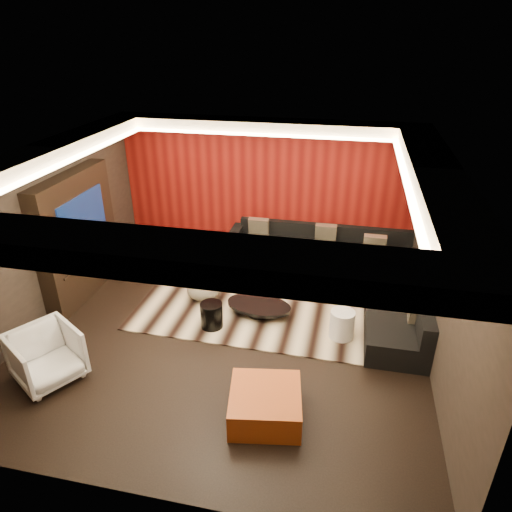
% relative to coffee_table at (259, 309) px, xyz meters
% --- Properties ---
extents(floor, '(6.00, 6.00, 0.02)m').
position_rel_coffee_table_xyz_m(floor, '(-0.37, -0.51, -0.12)').
color(floor, black).
rests_on(floor, ground).
extents(ceiling, '(6.00, 6.00, 0.02)m').
position_rel_coffee_table_xyz_m(ceiling, '(-0.37, -0.51, 2.70)').
color(ceiling, silver).
rests_on(ceiling, ground).
extents(wall_back, '(6.00, 0.02, 2.80)m').
position_rel_coffee_table_xyz_m(wall_back, '(-0.37, 2.50, 1.29)').
color(wall_back, black).
rests_on(wall_back, ground).
extents(wall_left, '(0.02, 6.00, 2.80)m').
position_rel_coffee_table_xyz_m(wall_left, '(-3.38, -0.51, 1.29)').
color(wall_left, black).
rests_on(wall_left, ground).
extents(wall_right, '(0.02, 6.00, 2.80)m').
position_rel_coffee_table_xyz_m(wall_right, '(2.64, -0.51, 1.29)').
color(wall_right, black).
rests_on(wall_right, ground).
extents(red_feature_wall, '(5.98, 0.05, 2.78)m').
position_rel_coffee_table_xyz_m(red_feature_wall, '(-0.37, 2.46, 1.29)').
color(red_feature_wall, '#6B0C0A').
rests_on(red_feature_wall, ground).
extents(soffit_back, '(6.00, 0.60, 0.22)m').
position_rel_coffee_table_xyz_m(soffit_back, '(-0.37, 2.19, 2.58)').
color(soffit_back, silver).
rests_on(soffit_back, ground).
extents(soffit_front, '(6.00, 0.60, 0.22)m').
position_rel_coffee_table_xyz_m(soffit_front, '(-0.37, -3.21, 2.58)').
color(soffit_front, silver).
rests_on(soffit_front, ground).
extents(soffit_left, '(0.60, 4.80, 0.22)m').
position_rel_coffee_table_xyz_m(soffit_left, '(-3.07, -0.51, 2.58)').
color(soffit_left, silver).
rests_on(soffit_left, ground).
extents(soffit_right, '(0.60, 4.80, 0.22)m').
position_rel_coffee_table_xyz_m(soffit_right, '(2.33, -0.51, 2.58)').
color(soffit_right, silver).
rests_on(soffit_right, ground).
extents(cove_back, '(4.80, 0.08, 0.04)m').
position_rel_coffee_table_xyz_m(cove_back, '(-0.37, 1.85, 2.49)').
color(cove_back, '#FFD899').
rests_on(cove_back, ground).
extents(cove_front, '(4.80, 0.08, 0.04)m').
position_rel_coffee_table_xyz_m(cove_front, '(-0.37, -2.87, 2.49)').
color(cove_front, '#FFD899').
rests_on(cove_front, ground).
extents(cove_left, '(0.08, 4.80, 0.04)m').
position_rel_coffee_table_xyz_m(cove_left, '(-2.73, -0.51, 2.49)').
color(cove_left, '#FFD899').
rests_on(cove_left, ground).
extents(cove_right, '(0.08, 4.80, 0.04)m').
position_rel_coffee_table_xyz_m(cove_right, '(1.99, -0.51, 2.49)').
color(cove_right, '#FFD899').
rests_on(cove_right, ground).
extents(tv_surround, '(0.30, 2.00, 2.20)m').
position_rel_coffee_table_xyz_m(tv_surround, '(-3.22, 0.09, 0.99)').
color(tv_surround, black).
rests_on(tv_surround, ground).
extents(tv_screen, '(0.04, 1.30, 0.80)m').
position_rel_coffee_table_xyz_m(tv_screen, '(-3.06, 0.09, 1.34)').
color(tv_screen, black).
rests_on(tv_screen, ground).
extents(tv_shelf, '(0.04, 1.60, 0.04)m').
position_rel_coffee_table_xyz_m(tv_shelf, '(-3.06, 0.09, 0.59)').
color(tv_shelf, black).
rests_on(tv_shelf, ground).
extents(rug, '(4.06, 3.07, 0.02)m').
position_rel_coffee_table_xyz_m(rug, '(-0.10, 0.55, -0.10)').
color(rug, beige).
rests_on(rug, floor).
extents(coffee_table, '(1.23, 1.23, 0.18)m').
position_rel_coffee_table_xyz_m(coffee_table, '(0.00, 0.00, 0.00)').
color(coffee_table, black).
rests_on(coffee_table, rug).
extents(drum_stool, '(0.46, 0.46, 0.42)m').
position_rel_coffee_table_xyz_m(drum_stool, '(-0.67, -0.51, 0.12)').
color(drum_stool, black).
rests_on(drum_stool, rug).
extents(striped_pouf, '(0.75, 0.75, 0.32)m').
position_rel_coffee_table_xyz_m(striped_pouf, '(-1.06, 0.29, 0.07)').
color(striped_pouf, '#B6AA8D').
rests_on(striped_pouf, rug).
extents(white_side_table, '(0.42, 0.42, 0.47)m').
position_rel_coffee_table_xyz_m(white_side_table, '(1.38, -0.35, 0.12)').
color(white_side_table, white).
rests_on(white_side_table, floor).
extents(orange_ottoman, '(0.99, 0.99, 0.38)m').
position_rel_coffee_table_xyz_m(orange_ottoman, '(0.53, -2.19, 0.08)').
color(orange_ottoman, '#8E3712').
rests_on(orange_ottoman, floor).
extents(armchair, '(1.12, 1.11, 0.75)m').
position_rel_coffee_table_xyz_m(armchair, '(-2.49, -2.12, 0.26)').
color(armchair, silver).
rests_on(armchair, floor).
extents(sectional_sofa, '(3.65, 3.50, 0.75)m').
position_rel_coffee_table_xyz_m(sectional_sofa, '(1.36, 1.36, 0.15)').
color(sectional_sofa, black).
rests_on(sectional_sofa, floor).
extents(throw_pillows, '(3.12, 2.77, 0.50)m').
position_rel_coffee_table_xyz_m(throw_pillows, '(1.42, 1.38, 0.51)').
color(throw_pillows, tan).
rests_on(throw_pillows, sectional_sofa).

